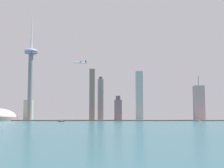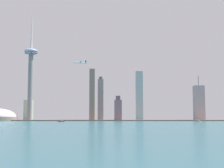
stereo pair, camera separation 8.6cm
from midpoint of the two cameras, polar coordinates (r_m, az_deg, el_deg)
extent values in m
plane|color=#23535F|center=(328.37, 8.44, -7.54)|extent=(6000.00, 6000.00, 0.00)
cube|color=#745E4F|center=(864.70, 2.75, -6.36)|extent=(850.85, 79.16, 2.85)
cylinder|color=slate|center=(897.41, -14.11, -0.28)|extent=(12.72, 12.72, 187.04)
ellipsoid|color=#8E9BC0|center=(910.83, -13.97, 5.58)|extent=(36.52, 36.52, 13.93)
torus|color=slate|center=(909.90, -13.98, 5.28)|extent=(33.83, 33.83, 2.79)
cone|color=silver|center=(924.42, -13.88, 9.25)|extent=(6.36, 6.36, 106.67)
cube|color=#A0A58E|center=(968.35, -14.41, -4.47)|extent=(23.50, 21.28, 58.53)
cube|color=#87A8B2|center=(924.84, 4.78, -2.08)|extent=(19.98, 16.46, 139.36)
cube|color=#998F97|center=(939.56, 14.97, -3.25)|extent=(27.14, 26.43, 97.09)
cylinder|color=#4C4C51|center=(944.14, 14.87, 0.53)|extent=(1.60, 1.60, 27.42)
cube|color=slate|center=(865.23, -3.50, -1.90)|extent=(14.11, 18.56, 137.43)
cube|color=slate|center=(853.86, 1.06, -4.64)|extent=(19.12, 20.07, 54.61)
cube|color=#5F505D|center=(855.13, 1.06, -2.45)|extent=(11.47, 12.04, 10.71)
cube|color=gray|center=(911.17, -2.01, -2.80)|extent=(15.79, 20.34, 115.13)
cube|color=#536359|center=(916.37, -1.99, 1.02)|extent=(9.47, 12.20, 7.25)
cube|color=beige|center=(746.24, 14.85, -6.33)|extent=(10.74, 10.04, 1.37)
cube|color=#9292A8|center=(746.21, 14.84, -6.17)|extent=(5.32, 5.10, 2.69)
cylinder|color=silver|center=(746.18, 14.84, -5.89)|extent=(0.24, 0.24, 4.52)
cube|color=#AB2823|center=(694.85, -8.87, -6.51)|extent=(14.05, 7.73, 1.36)
cube|color=#8D98A1|center=(694.83, -8.87, -6.37)|extent=(6.44, 4.75, 1.96)
cylinder|color=#A7C7CD|center=(839.00, -5.57, 3.72)|extent=(33.07, 11.46, 3.04)
sphere|color=#A7C7CD|center=(836.35, -6.70, 3.77)|extent=(3.04, 3.04, 3.04)
cube|color=#A7C7CD|center=(839.22, -5.57, 3.82)|extent=(13.05, 35.38, 0.50)
cube|color=#A7C7CD|center=(841.55, -4.62, 3.72)|extent=(5.97, 12.75, 0.40)
cube|color=#2D333D|center=(842.15, -4.62, 3.96)|extent=(2.93, 1.22, 5.00)
camera|label=1|loc=(0.04, -90.00, 0.00)|focal=52.27mm
camera|label=2|loc=(0.04, 90.00, 0.00)|focal=52.27mm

